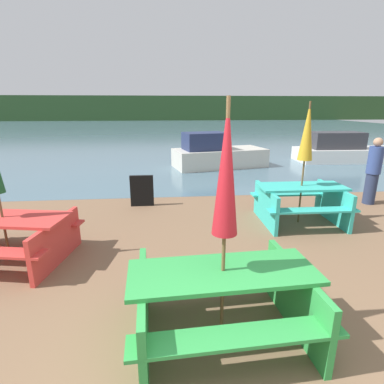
# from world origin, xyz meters

# --- Properties ---
(water) EXTENTS (60.00, 50.00, 0.00)m
(water) POSITION_xyz_m (0.00, 31.16, -0.00)
(water) COLOR slate
(water) RESTS_ON ground_plane
(far_treeline) EXTENTS (80.00, 1.60, 4.00)m
(far_treeline) POSITION_xyz_m (0.00, 51.16, 2.00)
(far_treeline) COLOR #284723
(far_treeline) RESTS_ON water
(picnic_table_green) EXTENTS (1.94, 1.48, 0.76)m
(picnic_table_green) POSITION_xyz_m (0.11, 1.15, 0.46)
(picnic_table_green) COLOR green
(picnic_table_green) RESTS_ON ground_plane
(picnic_table_red) EXTENTS (2.11, 1.70, 0.72)m
(picnic_table_red) POSITION_xyz_m (-2.89, 3.01, 0.45)
(picnic_table_red) COLOR red
(picnic_table_red) RESTS_ON ground_plane
(picnic_table_teal) EXTENTS (1.73, 1.41, 0.78)m
(picnic_table_teal) POSITION_xyz_m (2.30, 4.15, 0.47)
(picnic_table_teal) COLOR #33B7A8
(picnic_table_teal) RESTS_ON ground_plane
(umbrella_gold) EXTENTS (0.28, 0.28, 2.41)m
(umbrella_gold) POSITION_xyz_m (2.30, 4.15, 1.84)
(umbrella_gold) COLOR brown
(umbrella_gold) RESTS_ON ground_plane
(umbrella_crimson) EXTENTS (0.25, 0.25, 2.41)m
(umbrella_crimson) POSITION_xyz_m (0.11, 1.15, 1.76)
(umbrella_crimson) COLOR brown
(umbrella_crimson) RESTS_ON ground_plane
(boat) EXTENTS (3.81, 2.29, 1.36)m
(boat) POSITION_xyz_m (1.59, 10.13, 0.50)
(boat) COLOR beige
(boat) RESTS_ON water
(boat_second) EXTENTS (4.96, 1.71, 1.26)m
(boat_second) POSITION_xyz_m (7.56, 10.91, 0.46)
(boat_second) COLOR silver
(boat_second) RESTS_ON water
(person) EXTENTS (0.32, 0.32, 1.62)m
(person) POSITION_xyz_m (4.56, 5.18, 0.81)
(person) COLOR #283351
(person) RESTS_ON ground_plane
(signboard) EXTENTS (0.55, 0.08, 0.75)m
(signboard) POSITION_xyz_m (-1.00, 5.51, 0.38)
(signboard) COLOR black
(signboard) RESTS_ON ground_plane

